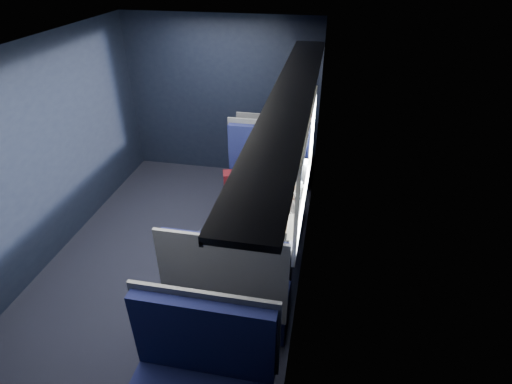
% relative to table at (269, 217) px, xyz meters
% --- Properties ---
extents(ground, '(2.80, 4.20, 0.01)m').
position_rel_table_xyz_m(ground, '(-1.03, 0.00, -0.67)').
color(ground, black).
extents(room_shell, '(3.00, 4.40, 2.40)m').
position_rel_table_xyz_m(room_shell, '(-1.01, 0.00, 0.81)').
color(room_shell, black).
rests_on(room_shell, ground).
extents(table, '(0.62, 1.00, 0.74)m').
position_rel_table_xyz_m(table, '(0.00, 0.00, 0.00)').
color(table, '#54565E').
rests_on(table, ground).
extents(seat_bay_near, '(1.06, 0.62, 1.26)m').
position_rel_table_xyz_m(seat_bay_near, '(-0.20, 0.87, -0.24)').
color(seat_bay_near, '#0C0F38').
rests_on(seat_bay_near, ground).
extents(seat_bay_far, '(1.04, 0.62, 1.26)m').
position_rel_table_xyz_m(seat_bay_far, '(-0.18, -0.87, -0.25)').
color(seat_bay_far, '#0C0F38').
rests_on(seat_bay_far, ground).
extents(seat_row_front, '(1.04, 0.51, 1.16)m').
position_rel_table_xyz_m(seat_row_front, '(-0.18, 1.80, -0.25)').
color(seat_row_front, '#0C0F38').
rests_on(seat_row_front, ground).
extents(man, '(0.53, 0.56, 1.32)m').
position_rel_table_xyz_m(man, '(0.07, 0.70, 0.06)').
color(man, black).
rests_on(man, ground).
extents(woman, '(0.53, 0.56, 1.32)m').
position_rel_table_xyz_m(woman, '(0.07, -0.71, 0.06)').
color(woman, black).
rests_on(woman, ground).
extents(papers, '(0.52, 0.72, 0.01)m').
position_rel_table_xyz_m(papers, '(-0.02, 0.05, 0.08)').
color(papers, white).
rests_on(papers, table).
extents(laptop, '(0.31, 0.35, 0.22)m').
position_rel_table_xyz_m(laptop, '(0.19, 0.12, 0.14)').
color(laptop, silver).
rests_on(laptop, table).
extents(bottle_small, '(0.07, 0.07, 0.24)m').
position_rel_table_xyz_m(bottle_small, '(0.27, 0.30, 0.18)').
color(bottle_small, silver).
rests_on(bottle_small, table).
extents(cup, '(0.07, 0.07, 0.09)m').
position_rel_table_xyz_m(cup, '(0.30, 0.41, 0.12)').
color(cup, white).
rests_on(cup, table).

